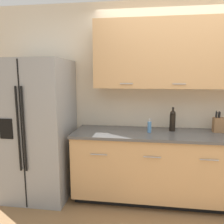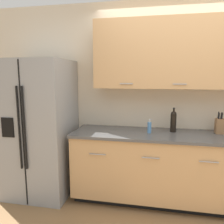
% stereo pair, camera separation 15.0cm
% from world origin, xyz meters
% --- Properties ---
extents(wall_back, '(10.00, 0.39, 2.60)m').
position_xyz_m(wall_back, '(-0.05, 1.17, 1.48)').
color(wall_back, beige).
rests_on(wall_back, ground_plane).
extents(counter_unit, '(2.61, 0.64, 0.91)m').
position_xyz_m(counter_unit, '(-0.18, 0.89, 0.46)').
color(counter_unit, black).
rests_on(counter_unit, ground_plane).
extents(refrigerator, '(0.87, 0.77, 1.82)m').
position_xyz_m(refrigerator, '(-1.99, 0.82, 0.91)').
color(refrigerator, gray).
rests_on(refrigerator, ground_plane).
extents(knife_block, '(0.13, 0.10, 0.27)m').
position_xyz_m(knife_block, '(0.35, 1.02, 1.01)').
color(knife_block, olive).
rests_on(knife_block, counter_unit).
extents(wine_bottle, '(0.07, 0.07, 0.31)m').
position_xyz_m(wine_bottle, '(-0.22, 1.00, 1.05)').
color(wine_bottle, black).
rests_on(wine_bottle, counter_unit).
extents(soap_dispenser, '(0.05, 0.05, 0.18)m').
position_xyz_m(soap_dispenser, '(-0.52, 0.88, 0.98)').
color(soap_dispenser, '#4C7FB2').
rests_on(soap_dispenser, counter_unit).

